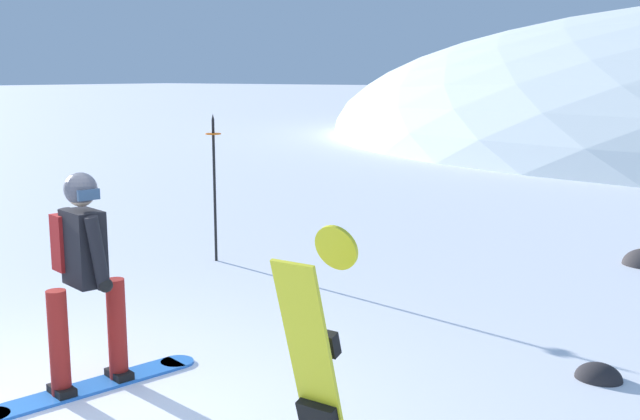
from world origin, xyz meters
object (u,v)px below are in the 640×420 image
at_px(snowboarder_main, 84,274).
at_px(piste_marker_near, 214,178).
at_px(spare_snowboard, 318,365).
at_px(rock_dark, 598,379).

xyz_separation_m(snowboarder_main, piste_marker_near, (-1.96, 3.70, 0.19)).
bearing_deg(piste_marker_near, snowboarder_main, -62.01).
bearing_deg(spare_snowboard, snowboarder_main, 173.06).
relative_size(spare_snowboard, rock_dark, 4.20).
xyz_separation_m(snowboarder_main, spare_snowboard, (2.38, -0.29, -0.11)).
relative_size(spare_snowboard, piste_marker_near, 0.82).
bearing_deg(snowboarder_main, spare_snowboard, -6.94).
relative_size(piste_marker_near, rock_dark, 5.10).
bearing_deg(snowboarder_main, rock_dark, 36.33).
distance_m(snowboarder_main, rock_dark, 4.19).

